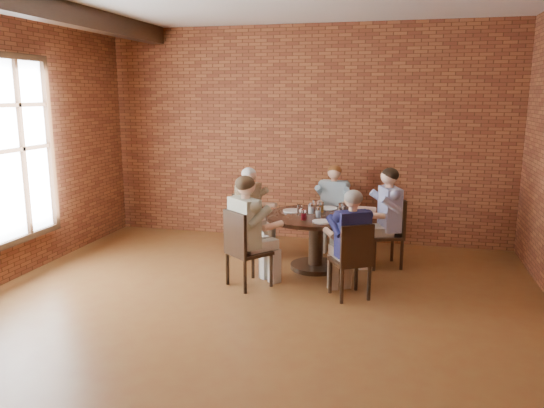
% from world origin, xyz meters
% --- Properties ---
extents(floor, '(7.00, 7.00, 0.00)m').
position_xyz_m(floor, '(0.00, 0.00, 0.00)').
color(floor, brown).
rests_on(floor, ground).
extents(wall_back, '(7.00, 0.00, 7.00)m').
position_xyz_m(wall_back, '(0.00, 3.50, 1.70)').
color(wall_back, brown).
rests_on(wall_back, ground).
extents(ceiling_beam, '(0.22, 6.90, 0.26)m').
position_xyz_m(ceiling_beam, '(-2.45, 0.00, 3.27)').
color(ceiling_beam, black).
rests_on(ceiling_beam, ceiling).
extents(dining_table, '(1.36, 1.36, 0.75)m').
position_xyz_m(dining_table, '(0.45, 1.98, 0.53)').
color(dining_table, black).
rests_on(dining_table, floor).
extents(chair_a, '(0.57, 0.57, 0.95)m').
position_xyz_m(chair_a, '(1.43, 2.34, 0.52)').
color(chair_a, black).
rests_on(chair_a, floor).
extents(diner_a, '(0.82, 0.74, 1.36)m').
position_xyz_m(diner_a, '(1.34, 2.31, 0.68)').
color(diner_a, '#394796').
rests_on(diner_a, floor).
extents(chair_b, '(0.44, 0.44, 0.91)m').
position_xyz_m(chair_b, '(0.55, 3.09, 0.50)').
color(chair_b, black).
rests_on(chair_b, floor).
extents(diner_b, '(0.55, 0.65, 1.28)m').
position_xyz_m(diner_b, '(0.55, 3.02, 0.64)').
color(diner_b, '#869FAA').
rests_on(diner_b, floor).
extents(chair_c, '(0.53, 0.53, 0.91)m').
position_xyz_m(chair_c, '(-0.66, 2.46, 0.50)').
color(chair_c, black).
rests_on(chair_c, floor).
extents(diner_c, '(0.76, 0.70, 1.28)m').
position_xyz_m(diner_c, '(-0.58, 2.43, 0.64)').
color(diner_c, brown).
rests_on(diner_c, floor).
extents(chair_d, '(0.63, 0.63, 0.96)m').
position_xyz_m(chair_d, '(-0.30, 1.05, 0.52)').
color(chair_d, black).
rests_on(chair_d, floor).
extents(diner_d, '(0.86, 0.88, 1.38)m').
position_xyz_m(diner_d, '(-0.24, 1.12, 0.69)').
color(diner_d, beige).
rests_on(diner_d, floor).
extents(chair_e, '(0.55, 0.55, 0.91)m').
position_xyz_m(chair_e, '(1.04, 0.98, 0.49)').
color(chair_e, black).
rests_on(chair_e, floor).
extents(diner_e, '(0.73, 0.77, 1.27)m').
position_xyz_m(diner_e, '(1.00, 1.05, 0.64)').
color(diner_e, '#1A1B4A').
rests_on(diner_e, floor).
extents(plate_a, '(0.26, 0.26, 0.01)m').
position_xyz_m(plate_a, '(0.90, 2.21, 0.76)').
color(plate_a, white).
rests_on(plate_a, dining_table).
extents(plate_b, '(0.26, 0.26, 0.01)m').
position_xyz_m(plate_b, '(0.55, 2.42, 0.76)').
color(plate_b, white).
rests_on(plate_b, dining_table).
extents(plate_c, '(0.26, 0.26, 0.01)m').
position_xyz_m(plate_c, '(0.09, 2.12, 0.76)').
color(plate_c, white).
rests_on(plate_c, dining_table).
extents(plate_d, '(0.26, 0.26, 0.01)m').
position_xyz_m(plate_d, '(0.59, 1.58, 0.76)').
color(plate_d, white).
rests_on(plate_d, dining_table).
extents(glass_a, '(0.07, 0.07, 0.14)m').
position_xyz_m(glass_a, '(0.76, 2.15, 0.82)').
color(glass_a, white).
rests_on(glass_a, dining_table).
extents(glass_b, '(0.07, 0.07, 0.14)m').
position_xyz_m(glass_b, '(0.49, 2.16, 0.82)').
color(glass_b, white).
rests_on(glass_b, dining_table).
extents(glass_c, '(0.07, 0.07, 0.14)m').
position_xyz_m(glass_c, '(0.38, 2.26, 0.82)').
color(glass_c, white).
rests_on(glass_c, dining_table).
extents(glass_d, '(0.07, 0.07, 0.14)m').
position_xyz_m(glass_d, '(0.37, 2.05, 0.82)').
color(glass_d, white).
rests_on(glass_d, dining_table).
extents(glass_e, '(0.07, 0.07, 0.14)m').
position_xyz_m(glass_e, '(0.24, 1.92, 0.82)').
color(glass_e, white).
rests_on(glass_e, dining_table).
extents(glass_f, '(0.07, 0.07, 0.14)m').
position_xyz_m(glass_f, '(0.34, 1.64, 0.82)').
color(glass_f, white).
rests_on(glass_f, dining_table).
extents(glass_g, '(0.07, 0.07, 0.14)m').
position_xyz_m(glass_g, '(0.50, 1.83, 0.82)').
color(glass_g, white).
rests_on(glass_g, dining_table).
extents(smartphone, '(0.09, 0.16, 0.01)m').
position_xyz_m(smartphone, '(0.91, 1.72, 0.75)').
color(smartphone, black).
rests_on(smartphone, dining_table).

